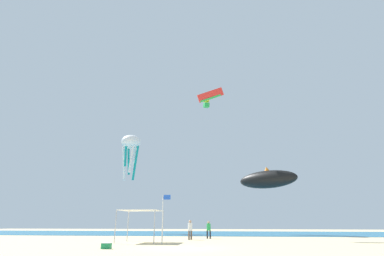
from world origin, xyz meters
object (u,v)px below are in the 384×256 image
cooler_box (106,246)px  kite_inflatable_black (267,179)px  person_near_tent (190,228)px  canopy_tent (141,212)px  kite_octopus_white (131,144)px  banner_flag (164,214)px  kite_box_yellow (206,102)px  person_leftmost (209,228)px  kite_parafoil_red (210,95)px

cooler_box → kite_inflatable_black: (13.11, 23.82, 7.18)m
person_near_tent → canopy_tent: bearing=-4.4°
canopy_tent → kite_octopus_white: bearing=112.2°
banner_flag → cooler_box: bearing=-123.1°
kite_box_yellow → kite_inflatable_black: kite_box_yellow is taller
canopy_tent → person_leftmost: 8.51m
canopy_tent → kite_box_yellow: bearing=79.2°
person_near_tent → cooler_box: size_ratio=3.06×
canopy_tent → kite_parafoil_red: 18.78m
person_leftmost → cooler_box: 13.81m
person_near_tent → kite_parafoil_red: bearing=-162.0°
person_near_tent → kite_parafoil_red: (1.88, 5.85, 16.22)m
cooler_box → kite_inflatable_black: kite_inflatable_black is taller
kite_octopus_white → kite_inflatable_black: (21.63, -3.78, -6.77)m
person_near_tent → kite_octopus_white: kite_octopus_white is taller
kite_inflatable_black → kite_parafoil_red: bearing=-103.9°
kite_parafoil_red → kite_box_yellow: 12.18m
kite_octopus_white → person_near_tent: bearing=-115.0°
kite_octopus_white → kite_parafoil_red: (14.25, -11.45, 3.12)m
kite_box_yellow → kite_inflatable_black: (8.73, -3.79, -13.81)m
kite_parafoil_red → kite_octopus_white: bearing=-46.5°
person_leftmost → kite_inflatable_black: kite_inflatable_black is taller
banner_flag → kite_box_yellow: 30.35m
cooler_box → kite_octopus_white: size_ratio=0.07×
person_leftmost → kite_parafoil_red: kite_parafoil_red is taller
person_leftmost → kite_parafoil_red: (0.29, 3.49, 16.26)m
cooler_box → kite_box_yellow: size_ratio=0.31×
person_leftmost → kite_box_yellow: size_ratio=0.91×
person_leftmost → banner_flag: (-2.80, -8.65, 1.16)m
kite_box_yellow → banner_flag: bearing=60.1°
banner_flag → kite_box_yellow: bearing=85.8°
cooler_box → kite_inflatable_black: 28.12m
banner_flag → cooler_box: size_ratio=6.22×
person_leftmost → person_near_tent: bearing=-120.2°
banner_flag → kite_octopus_white: size_ratio=0.47×
cooler_box → person_leftmost: bearing=66.8°
kite_octopus_white → banner_flag: bearing=-125.3°
person_near_tent → kite_inflatable_black: bearing=-178.7°
canopy_tent → person_leftmost: (5.17, 6.61, -1.41)m
kite_octopus_white → kite_box_yellow: size_ratio=4.12×
cooler_box → kite_box_yellow: 34.96m
kite_parafoil_red → person_near_tent: bearing=64.5°
kite_box_yellow → kite_inflatable_black: 16.77m
kite_box_yellow → cooler_box: bearing=55.3°
canopy_tent → person_near_tent: size_ratio=1.82×
canopy_tent → banner_flag: size_ratio=0.90×
person_near_tent → cooler_box: bearing=15.3°
banner_flag → kite_inflatable_black: bearing=62.1°
person_leftmost → banner_flag: banner_flag is taller
canopy_tent → kite_octopus_white: (-8.79, 21.55, 11.73)m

